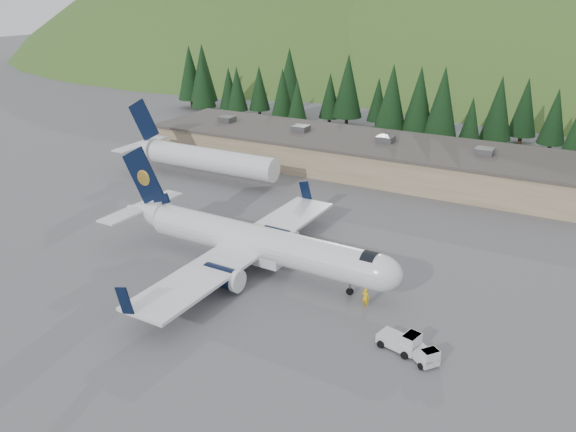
# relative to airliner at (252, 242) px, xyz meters

# --- Properties ---
(ground) EXTENTS (600.00, 600.00, 0.00)m
(ground) POSITION_rel_airliner_xyz_m (0.99, -0.03, -3.01)
(ground) COLOR #58585D
(airliner) EXTENTS (33.95, 31.79, 11.29)m
(airliner) POSITION_rel_airliner_xyz_m (0.00, 0.00, 0.00)
(airliner) COLOR white
(airliner) RESTS_ON ground
(second_airliner) EXTENTS (27.50, 11.00, 10.05)m
(second_airliner) POSITION_rel_airliner_xyz_m (-23.93, 21.97, 0.31)
(second_airliner) COLOR white
(second_airliner) RESTS_ON ground
(baggage_tug_a) EXTENTS (3.69, 2.67, 1.81)m
(baggage_tug_a) POSITION_rel_airliner_xyz_m (18.44, -6.53, -2.20)
(baggage_tug_a) COLOR silver
(baggage_tug_a) RESTS_ON ground
(baggage_tug_b) EXTENTS (3.15, 2.92, 1.54)m
(baggage_tug_b) POSITION_rel_airliner_xyz_m (20.47, -7.26, -2.32)
(baggage_tug_b) COLOR silver
(baggage_tug_b) RESTS_ON ground
(terminal_building) EXTENTS (71.00, 17.00, 6.10)m
(terminal_building) POSITION_rel_airliner_xyz_m (-4.02, 37.97, -0.39)
(terminal_building) COLOR #8B7259
(terminal_building) RESTS_ON ground
(ramp_worker) EXTENTS (0.72, 0.49, 1.92)m
(ramp_worker) POSITION_rel_airliner_xyz_m (13.32, -1.64, -2.05)
(ramp_worker) COLOR yellow
(ramp_worker) RESTS_ON ground
(tree_line) EXTENTS (113.25, 19.42, 14.33)m
(tree_line) POSITION_rel_airliner_xyz_m (-5.68, 61.05, 4.89)
(tree_line) COLOR black
(tree_line) RESTS_ON ground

